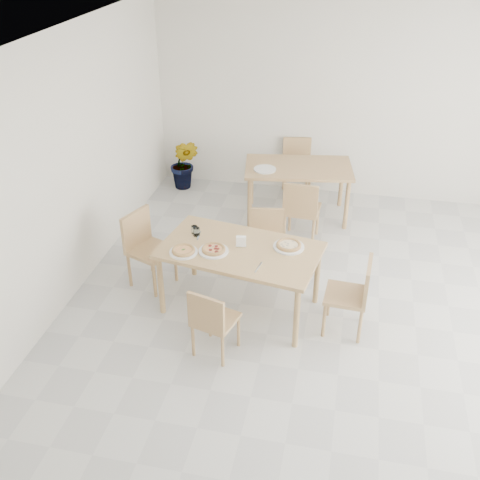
% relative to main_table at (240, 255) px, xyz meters
% --- Properties ---
extents(main_table, '(1.75, 1.17, 0.75)m').
position_rel_main_table_xyz_m(main_table, '(0.00, 0.00, 0.00)').
color(main_table, tan).
rests_on(main_table, ground).
extents(chair_south, '(0.47, 0.47, 0.77)m').
position_rel_main_table_xyz_m(chair_south, '(-0.10, -0.80, -0.23)').
color(chair_south, tan).
rests_on(chair_south, ground).
extents(chair_north, '(0.44, 0.44, 0.78)m').
position_rel_main_table_xyz_m(chair_north, '(0.15, 0.78, -0.22)').
color(chair_north, tan).
rests_on(chair_north, ground).
extents(chair_west, '(0.56, 0.56, 0.88)m').
position_rel_main_table_xyz_m(chair_west, '(-1.15, 0.26, -0.16)').
color(chair_west, tan).
rests_on(chair_west, ground).
extents(chair_east, '(0.44, 0.44, 0.84)m').
position_rel_main_table_xyz_m(chair_east, '(1.20, -0.14, -0.19)').
color(chair_east, tan).
rests_on(chair_east, ground).
extents(plate_margherita, '(0.29, 0.29, 0.02)m').
position_rel_main_table_xyz_m(plate_margherita, '(-0.55, -0.20, 0.08)').
color(plate_margherita, white).
rests_on(plate_margherita, main_table).
extents(plate_mushroom, '(0.32, 0.32, 0.02)m').
position_rel_main_table_xyz_m(plate_mushroom, '(0.49, 0.13, 0.08)').
color(plate_mushroom, white).
rests_on(plate_mushroom, main_table).
extents(plate_pepperoni, '(0.31, 0.31, 0.02)m').
position_rel_main_table_xyz_m(plate_pepperoni, '(-0.25, -0.11, 0.08)').
color(plate_pepperoni, white).
rests_on(plate_pepperoni, main_table).
extents(pizza_margherita, '(0.30, 0.30, 0.03)m').
position_rel_main_table_xyz_m(pizza_margherita, '(-0.55, -0.20, 0.11)').
color(pizza_margherita, '#E1A96A').
rests_on(pizza_margherita, plate_margherita).
extents(pizza_mushroom, '(0.32, 0.32, 0.03)m').
position_rel_main_table_xyz_m(pizza_mushroom, '(0.49, 0.13, 0.11)').
color(pizza_mushroom, '#E1A96A').
rests_on(pizza_mushroom, plate_mushroom).
extents(pizza_pepperoni, '(0.32, 0.32, 0.03)m').
position_rel_main_table_xyz_m(pizza_pepperoni, '(-0.25, -0.11, 0.11)').
color(pizza_pepperoni, '#E1A96A').
rests_on(pizza_pepperoni, plate_pepperoni).
extents(tumbler_a, '(0.07, 0.07, 0.09)m').
position_rel_main_table_xyz_m(tumbler_a, '(-0.51, 0.16, 0.12)').
color(tumbler_a, white).
rests_on(tumbler_a, main_table).
extents(tumbler_b, '(0.07, 0.07, 0.09)m').
position_rel_main_table_xyz_m(tumbler_b, '(-0.55, 0.21, 0.12)').
color(tumbler_b, white).
rests_on(tumbler_b, main_table).
extents(napkin_holder, '(0.12, 0.07, 0.12)m').
position_rel_main_table_xyz_m(napkin_holder, '(0.00, 0.04, 0.13)').
color(napkin_holder, silver).
rests_on(napkin_holder, main_table).
extents(fork_a, '(0.05, 0.20, 0.01)m').
position_rel_main_table_xyz_m(fork_a, '(0.25, -0.31, 0.08)').
color(fork_a, silver).
rests_on(fork_a, main_table).
extents(fork_b, '(0.03, 0.19, 0.01)m').
position_rel_main_table_xyz_m(fork_b, '(-0.48, 0.16, 0.08)').
color(fork_b, silver).
rests_on(fork_b, main_table).
extents(second_table, '(1.54, 1.04, 0.75)m').
position_rel_main_table_xyz_m(second_table, '(0.34, 2.22, -0.01)').
color(second_table, tan).
rests_on(second_table, ground).
extents(chair_back_s, '(0.46, 0.46, 0.88)m').
position_rel_main_table_xyz_m(chair_back_s, '(0.47, 1.50, -0.17)').
color(chair_back_s, tan).
rests_on(chair_back_s, ground).
extents(chair_back_n, '(0.49, 0.49, 0.84)m').
position_rel_main_table_xyz_m(chair_back_n, '(0.23, 2.96, -0.19)').
color(chair_back_n, tan).
rests_on(chair_back_n, ground).
extents(plate_empty, '(0.30, 0.30, 0.02)m').
position_rel_main_table_xyz_m(plate_empty, '(-0.09, 2.01, 0.08)').
color(plate_empty, white).
rests_on(plate_empty, second_table).
extents(potted_plant, '(0.47, 0.39, 0.80)m').
position_rel_main_table_xyz_m(potted_plant, '(-1.45, 2.76, -0.27)').
color(potted_plant, '#1F6825').
rests_on(potted_plant, ground).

